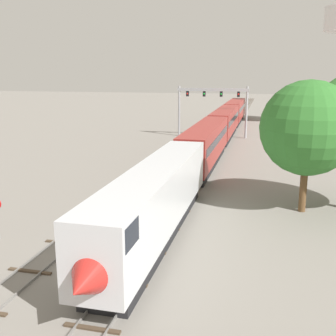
{
  "coord_description": "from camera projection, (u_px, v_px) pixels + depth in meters",
  "views": [
    {
      "loc": [
        8.84,
        -20.25,
        10.79
      ],
      "look_at": [
        1.0,
        12.0,
        3.0
      ],
      "focal_mm": 43.46,
      "sensor_mm": 36.0,
      "label": 1
    }
  ],
  "objects": [
    {
      "name": "ground_plane",
      "position": [
        103.0,
        263.0,
        23.66
      ],
      "size": [
        400.0,
        400.0,
        0.0
      ],
      "primitive_type": "plane",
      "color": "gray"
    },
    {
      "name": "track_main",
      "position": [
        230.0,
        129.0,
        79.94
      ],
      "size": [
        2.6,
        200.0,
        0.16
      ],
      "color": "slate",
      "rests_on": "ground"
    },
    {
      "name": "passenger_train",
      "position": [
        217.0,
        131.0,
        58.67
      ],
      "size": [
        3.04,
        88.92,
        4.8
      ],
      "color": "silver",
      "rests_on": "ground"
    },
    {
      "name": "trackside_tree_mid",
      "position": [
        308.0,
        128.0,
        30.98
      ],
      "size": [
        7.31,
        7.31,
        10.34
      ],
      "color": "brown",
      "rests_on": "ground"
    },
    {
      "name": "track_near",
      "position": [
        183.0,
        144.0,
        62.28
      ],
      "size": [
        2.6,
        160.0,
        0.16
      ],
      "color": "slate",
      "rests_on": "ground"
    },
    {
      "name": "signal_gantry",
      "position": [
        212.0,
        100.0,
        68.61
      ],
      "size": [
        12.1,
        0.49,
        8.62
      ],
      "color": "#999BA0",
      "rests_on": "ground"
    }
  ]
}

